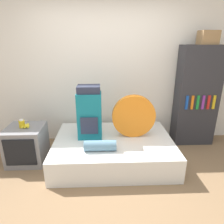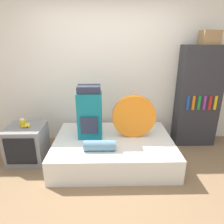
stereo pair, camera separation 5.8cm
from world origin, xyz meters
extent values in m
plane|color=#846647|center=(0.00, 0.00, 0.00)|extent=(16.00, 16.00, 0.00)
cube|color=white|center=(0.00, 1.64, 1.30)|extent=(8.00, 0.05, 2.60)
cube|color=white|center=(0.11, 0.85, 0.18)|extent=(1.85, 1.33, 0.37)
cube|color=#14707F|center=(-0.26, 0.94, 0.73)|extent=(0.37, 0.27, 0.73)
cube|color=#282D42|center=(-0.26, 0.95, 1.15)|extent=(0.34, 0.25, 0.11)
cube|color=#282D42|center=(-0.26, 0.79, 0.62)|extent=(0.26, 0.03, 0.26)
cylinder|color=orange|center=(0.43, 0.94, 0.71)|extent=(0.68, 0.10, 0.68)
cylinder|color=#5B849E|center=(-0.09, 0.50, 0.44)|extent=(0.45, 0.15, 0.15)
cube|color=gray|center=(-1.26, 0.86, 0.29)|extent=(0.56, 0.53, 0.58)
cube|color=black|center=(-1.26, 0.58, 0.31)|extent=(0.45, 0.02, 0.42)
cylinder|color=gold|center=(-1.28, 0.86, 0.64)|extent=(0.09, 0.09, 0.11)
cylinder|color=white|center=(-1.28, 0.86, 0.70)|extent=(0.06, 0.06, 0.02)
ellipsoid|color=yellow|center=(-1.25, 0.88, 0.60)|extent=(0.09, 0.18, 0.04)
ellipsoid|color=yellow|center=(-1.22, 0.88, 0.60)|extent=(0.04, 0.18, 0.04)
ellipsoid|color=yellow|center=(-1.20, 0.88, 0.60)|extent=(0.09, 0.18, 0.04)
cube|color=#2D2D33|center=(1.62, 1.40, 0.88)|extent=(0.71, 0.33, 1.77)
cube|color=#194CB2|center=(1.39, 1.22, 0.83)|extent=(0.04, 0.02, 0.24)
cube|color=orange|center=(1.48, 1.22, 0.83)|extent=(0.04, 0.02, 0.24)
cube|color=#1E8E38|center=(1.58, 1.22, 0.83)|extent=(0.04, 0.02, 0.24)
cube|color=purple|center=(1.67, 1.22, 0.83)|extent=(0.04, 0.02, 0.24)
cube|color=red|center=(1.77, 1.22, 0.83)|extent=(0.04, 0.02, 0.24)
cube|color=gold|center=(1.86, 1.22, 0.83)|extent=(0.04, 0.02, 0.24)
cube|color=#99754C|center=(1.67, 1.40, 1.88)|extent=(0.28, 0.24, 0.22)
camera|label=1|loc=(-0.03, -1.98, 1.84)|focal=32.00mm
camera|label=2|loc=(0.03, -1.98, 1.84)|focal=32.00mm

